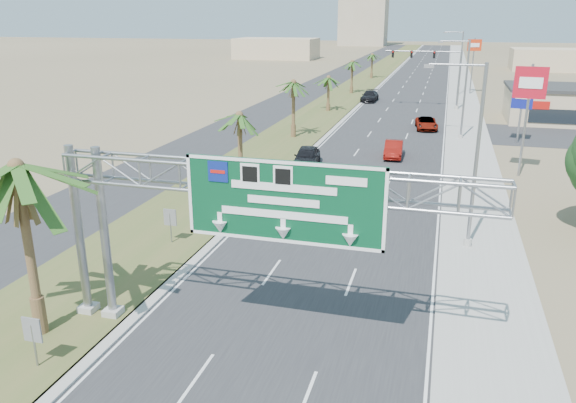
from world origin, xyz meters
The scene contains 27 objects.
road centered at (0.00, 110.00, 0.01)m, with size 12.00×300.00×0.02m, color #28282B.
sidewalk_right centered at (8.50, 110.00, 0.05)m, with size 4.00×300.00×0.10m, color #9E9B93.
median_grass centered at (-10.00, 110.00, 0.06)m, with size 7.00×300.00×0.12m, color #475726.
opposing_road centered at (-17.00, 110.00, 0.01)m, with size 8.00×300.00×0.02m, color #28282B.
sign_gantry centered at (-1.06, 9.93, 6.06)m, with size 16.75×1.24×7.50m.
palm_near centered at (-9.20, 8.00, 6.93)m, with size 5.70×5.70×8.35m.
palm_row_b centered at (-9.50, 32.00, 4.90)m, with size 3.99×3.99×5.95m.
palm_row_c centered at (-9.50, 48.00, 5.66)m, with size 3.99×3.99×6.75m.
palm_row_d centered at (-9.50, 66.00, 4.42)m, with size 3.99×3.99×5.45m.
palm_row_e centered at (-9.50, 85.00, 5.09)m, with size 3.99×3.99×6.15m.
palm_row_f centered at (-9.50, 110.00, 4.71)m, with size 3.99×3.99×5.75m.
streetlight_near centered at (7.30, 22.00, 4.69)m, with size 3.27×0.44×10.00m.
streetlight_mid centered at (7.30, 52.00, 4.69)m, with size 3.27×0.44×10.00m.
streetlight_far centered at (7.30, 88.00, 4.69)m, with size 3.27×0.44×10.00m.
signal_mast centered at (5.17, 71.97, 4.85)m, with size 10.28×0.71×8.00m.
median_signback_a centered at (-7.80, 6.00, 1.45)m, with size 0.75×0.08×2.08m.
median_signback_b centered at (-8.50, 18.00, 1.45)m, with size 0.75×0.08×2.08m.
tower_distant centered at (-32.00, 250.00, 17.50)m, with size 20.00×16.00×35.00m, color tan.
building_distant_left centered at (-45.00, 160.00, 3.00)m, with size 24.00×14.00×6.00m, color #CBB189.
building_distant_right centered at (30.00, 140.00, 2.50)m, with size 20.00×12.00×5.00m, color #CBB189.
car_left_lane centered at (-5.28, 36.73, 0.85)m, with size 2.01×5.00×1.70m, color black.
car_mid_lane centered at (1.50, 42.11, 0.74)m, with size 1.57×4.51×1.48m, color maroon.
car_right_lane centered at (3.80, 56.45, 0.68)m, with size 2.27×4.93×1.37m, color gray.
car_far centered at (-5.38, 76.87, 0.79)m, with size 2.20×5.42×1.57m, color black.
pole_sign_red_near centered at (11.81, 38.44, 6.89)m, with size 2.42×0.68×8.78m.
pole_sign_blue centered at (13.00, 51.66, 4.77)m, with size 2.01×0.78×6.67m.
pole_sign_red_far centered at (9.43, 89.74, 7.07)m, with size 2.21×0.82×8.92m.
Camera 1 is at (5.65, -8.37, 12.16)m, focal length 35.00 mm.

